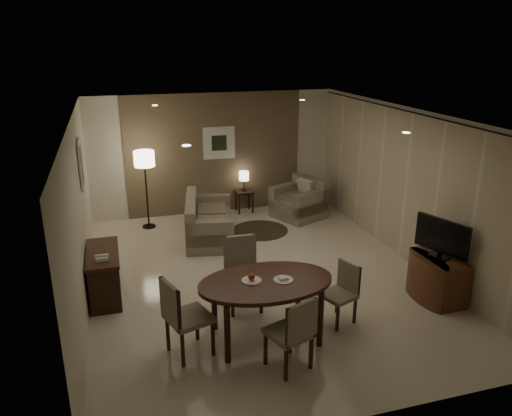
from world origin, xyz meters
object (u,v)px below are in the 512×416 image
object	(u,v)px
console_desk	(105,274)
chair_left	(189,316)
tv_cabinet	(438,278)
chair_near	(289,332)
chair_right	(338,295)
floor_lamp	(146,190)
dining_table	(266,309)
side_table	(244,201)
sofa	(209,218)
chair_far	(244,275)
armchair	(298,199)

from	to	relation	value
console_desk	chair_left	xyz separation A→B (m)	(1.02, -1.83, 0.15)
console_desk	tv_cabinet	bearing A→B (deg)	-17.05
chair_near	chair_right	bearing A→B (deg)	-162.91
floor_lamp	dining_table	bearing A→B (deg)	-76.04
side_table	chair_right	bearing A→B (deg)	-89.67
chair_right	sofa	bearing A→B (deg)	176.70
chair_far	floor_lamp	bearing A→B (deg)	108.46
armchair	floor_lamp	distance (m)	3.30
chair_left	chair_right	bearing A→B (deg)	-104.39
chair_near	armchair	xyz separation A→B (m)	(2.04, 4.99, -0.06)
armchair	dining_table	bearing A→B (deg)	-50.09
dining_table	chair_right	size ratio (longest dim) A/B	2.08
console_desk	chair_right	xyz separation A→B (m)	(3.13, -1.69, 0.06)
side_table	chair_far	bearing A→B (deg)	-105.18
tv_cabinet	chair_far	bearing A→B (deg)	168.98
chair_near	chair_left	size ratio (longest dim) A/B	0.93
console_desk	chair_far	xyz separation A→B (m)	(1.97, -0.93, 0.16)
side_table	sofa	bearing A→B (deg)	-128.53
armchair	side_table	size ratio (longest dim) A/B	1.94
dining_table	side_table	bearing A→B (deg)	78.11
tv_cabinet	chair_near	world-z (taller)	chair_near
dining_table	chair_near	size ratio (longest dim) A/B	1.83
chair_left	dining_table	bearing A→B (deg)	-104.66
chair_far	tv_cabinet	bearing A→B (deg)	-8.32
dining_table	chair_near	bearing A→B (deg)	-84.01
chair_left	chair_right	xyz separation A→B (m)	(2.11, 0.14, -0.10)
dining_table	floor_lamp	bearing A→B (deg)	103.96
chair_far	chair_near	bearing A→B (deg)	-81.63
dining_table	floor_lamp	world-z (taller)	floor_lamp
dining_table	sofa	size ratio (longest dim) A/B	1.00
dining_table	side_table	size ratio (longest dim) A/B	3.55
tv_cabinet	armchair	distance (m)	4.11
chair_near	side_table	distance (m)	5.78
dining_table	floor_lamp	distance (m)	4.78
chair_left	armchair	bearing A→B (deg)	-53.92
sofa	floor_lamp	xyz separation A→B (m)	(-1.12, 0.97, 0.40)
chair_far	armchair	bearing A→B (deg)	60.43
tv_cabinet	side_table	xyz separation A→B (m)	(-1.79, 4.75, -0.10)
side_table	console_desk	bearing A→B (deg)	-133.67
chair_near	floor_lamp	xyz separation A→B (m)	(-1.22, 5.31, 0.33)
chair_near	chair_far	size ratio (longest dim) A/B	0.92
console_desk	tv_cabinet	distance (m)	5.11
chair_left	floor_lamp	distance (m)	4.70
console_desk	floor_lamp	distance (m)	3.03
console_desk	side_table	distance (m)	4.50
chair_left	floor_lamp	world-z (taller)	floor_lamp
chair_near	side_table	bearing A→B (deg)	-119.62
dining_table	chair_left	distance (m)	1.03
chair_right	sofa	distance (m)	3.74
armchair	side_table	distance (m)	1.29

